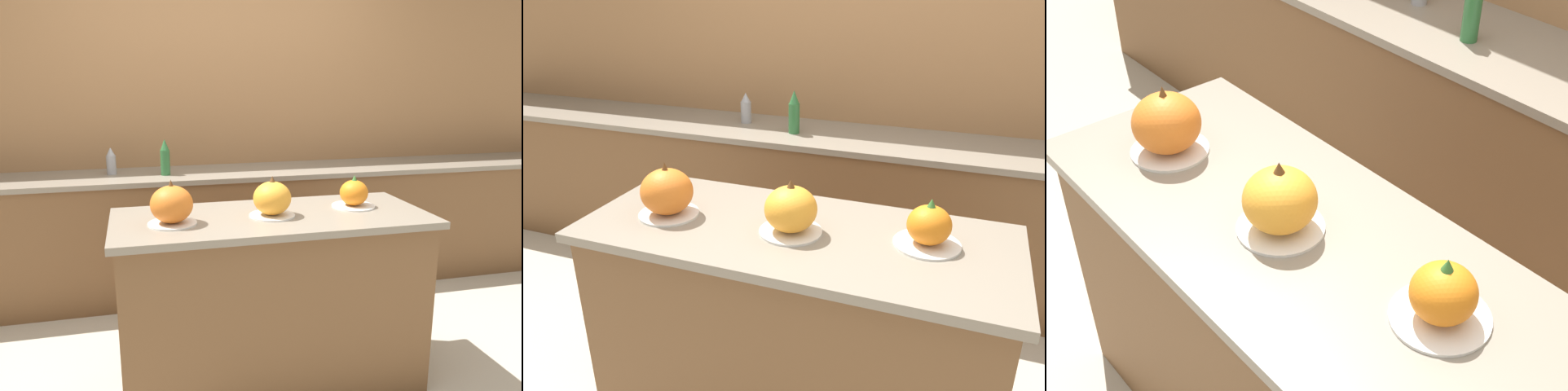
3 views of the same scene
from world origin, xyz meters
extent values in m
cube|color=brown|center=(0.00, 0.00, 0.44)|extent=(1.49, 0.60, 0.88)
cube|color=gray|center=(0.00, 0.00, 0.90)|extent=(1.55, 0.66, 0.03)
cube|color=brown|center=(0.00, 1.28, 0.44)|extent=(6.00, 0.56, 0.87)
cylinder|color=white|center=(-0.49, -0.05, 0.92)|extent=(0.23, 0.23, 0.01)
ellipsoid|color=orange|center=(-0.49, -0.05, 1.01)|extent=(0.20, 0.20, 0.17)
cone|color=brown|center=(-0.49, -0.05, 1.11)|extent=(0.02, 0.02, 0.03)
cylinder|color=white|center=(-0.01, -0.02, 0.92)|extent=(0.22, 0.22, 0.01)
ellipsoid|color=orange|center=(-0.01, -0.02, 1.00)|extent=(0.19, 0.19, 0.16)
cone|color=brown|center=(-0.01, -0.02, 1.10)|extent=(0.03, 0.03, 0.03)
cylinder|color=white|center=(0.46, 0.05, 0.92)|extent=(0.22, 0.22, 0.01)
ellipsoid|color=orange|center=(0.46, 0.05, 0.99)|extent=(0.15, 0.15, 0.13)
cone|color=#38702D|center=(0.46, 0.05, 1.07)|extent=(0.03, 0.03, 0.03)
cylinder|color=#2D6B38|center=(-0.44, 1.22, 0.99)|extent=(0.07, 0.07, 0.18)
camera|label=1|loc=(-0.64, -2.33, 1.58)|focal=35.00mm
camera|label=2|loc=(0.54, -1.53, 1.73)|focal=35.00mm
camera|label=3|loc=(1.12, -0.87, 2.06)|focal=50.00mm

